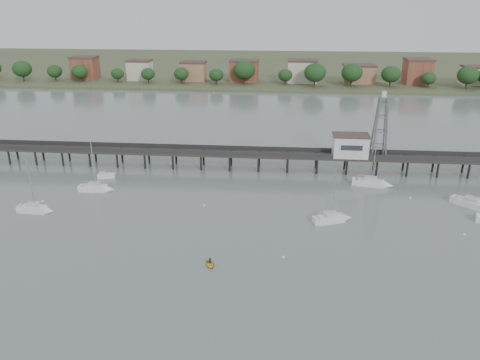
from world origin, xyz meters
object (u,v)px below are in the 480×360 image
object	(u,v)px
white_tender	(106,176)
yellow_dinghy	(210,266)
sailboat_e	(478,206)
pier	(245,154)
sailboat_c	(335,218)
sailboat_b	(99,188)
lattice_tower	(380,128)
sailboat_a	(38,209)
sailboat_f	(376,183)

from	to	relation	value
white_tender	yellow_dinghy	xyz separation A→B (m)	(29.88, -36.03, -0.48)
sailboat_e	yellow_dinghy	size ratio (longest dim) A/B	5.27
pier	sailboat_c	size ratio (longest dim) A/B	12.91
pier	sailboat_c	bearing A→B (deg)	-55.17
sailboat_e	sailboat_b	size ratio (longest dim) A/B	1.16
lattice_tower	sailboat_b	size ratio (longest dim) A/B	1.32
sailboat_b	sailboat_a	distance (m)	13.93
lattice_tower	sailboat_c	bearing A→B (deg)	-114.09
sailboat_c	sailboat_b	bearing A→B (deg)	148.44
sailboat_c	sailboat_a	xyz separation A→B (m)	(-57.24, -1.09, 0.00)
sailboat_c	white_tender	size ratio (longest dim) A/B	2.78
sailboat_e	sailboat_a	world-z (taller)	sailboat_e
sailboat_e	sailboat_c	size ratio (longest dim) A/B	1.18
white_tender	sailboat_f	bearing A→B (deg)	-9.28
sailboat_e	sailboat_b	world-z (taller)	sailboat_e
pier	white_tender	distance (m)	33.11
sailboat_a	white_tender	bearing A→B (deg)	74.59
sailboat_a	sailboat_f	world-z (taller)	sailboat_f
lattice_tower	yellow_dinghy	size ratio (longest dim) A/B	5.98
lattice_tower	yellow_dinghy	distance (m)	57.08
lattice_tower	yellow_dinghy	world-z (taller)	lattice_tower
sailboat_b	sailboat_c	bearing A→B (deg)	-12.47
sailboat_e	sailboat_a	xyz separation A→B (m)	(-86.06, -9.37, 0.01)
sailboat_c	sailboat_a	size ratio (longest dim) A/B	1.04
pier	yellow_dinghy	size ratio (longest dim) A/B	57.85
lattice_tower	sailboat_f	world-z (taller)	lattice_tower
lattice_tower	sailboat_b	distance (m)	64.91
sailboat_e	sailboat_c	xyz separation A→B (m)	(-28.82, -8.28, 0.01)
lattice_tower	white_tender	world-z (taller)	lattice_tower
sailboat_b	pier	bearing A→B (deg)	28.99
yellow_dinghy	white_tender	bearing A→B (deg)	109.56
sailboat_c	sailboat_b	world-z (taller)	sailboat_b
sailboat_a	white_tender	size ratio (longest dim) A/B	2.68
lattice_tower	sailboat_c	size ratio (longest dim) A/B	1.33
sailboat_f	yellow_dinghy	xyz separation A→B (m)	(-31.79, -36.22, -0.64)
pier	sailboat_e	world-z (taller)	sailboat_e
sailboat_b	sailboat_a	size ratio (longest dim) A/B	1.05
sailboat_c	sailboat_f	bearing A→B (deg)	40.44
sailboat_a	sailboat_f	size ratio (longest dim) A/B	0.84
lattice_tower	sailboat_a	distance (m)	75.96
sailboat_c	sailboat_f	xyz separation A→B (m)	(10.80, 18.77, -0.01)
sailboat_e	sailboat_a	bearing A→B (deg)	-132.58
yellow_dinghy	sailboat_f	bearing A→B (deg)	28.62
sailboat_b	yellow_dinghy	bearing A→B (deg)	-45.00
sailboat_a	sailboat_f	distance (m)	70.89
sailboat_e	sailboat_c	bearing A→B (deg)	-122.77
sailboat_e	sailboat_f	bearing A→B (deg)	-169.01
sailboat_a	white_tender	world-z (taller)	sailboat_a
white_tender	lattice_tower	bearing A→B (deg)	-1.38
lattice_tower	yellow_dinghy	bearing A→B (deg)	-126.51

